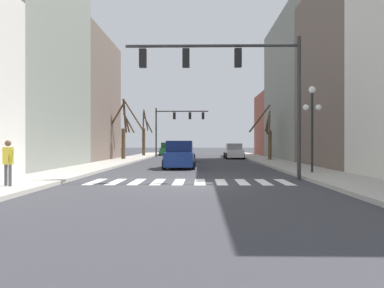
{
  "coord_description": "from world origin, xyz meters",
  "views": [
    {
      "loc": [
        0.47,
        -15.0,
        1.66
      ],
      "look_at": [
        -0.38,
        22.96,
        1.57
      ],
      "focal_mm": 35.0,
      "sensor_mm": 36.0,
      "label": 1
    }
  ],
  "objects_px": {
    "car_driving_toward_lane": "(168,149)",
    "street_tree_right_mid": "(144,136)",
    "car_parked_right_near": "(184,151)",
    "pedestrian_on_right_sidewalk": "(8,159)",
    "traffic_signal_near": "(234,73)",
    "car_parked_left_far": "(184,154)",
    "street_tree_left_near": "(268,133)",
    "car_driving_away_lane": "(234,151)",
    "street_lamp_right_corner": "(312,112)",
    "car_parked_right_mid": "(180,156)",
    "street_tree_right_far": "(124,130)",
    "traffic_signal_far": "(176,121)"
  },
  "relations": [
    {
      "from": "street_lamp_right_corner",
      "to": "pedestrian_on_right_sidewalk",
      "type": "bearing_deg",
      "value": -152.78
    },
    {
      "from": "car_driving_away_lane",
      "to": "street_tree_left_near",
      "type": "xyz_separation_m",
      "value": [
        2.64,
        -5.69,
        1.85
      ]
    },
    {
      "from": "car_driving_away_lane",
      "to": "car_driving_toward_lane",
      "type": "bearing_deg",
      "value": 35.71
    },
    {
      "from": "car_parked_right_near",
      "to": "street_tree_right_mid",
      "type": "relative_size",
      "value": 0.85
    },
    {
      "from": "street_tree_right_far",
      "to": "street_tree_left_near",
      "type": "bearing_deg",
      "value": -6.27
    },
    {
      "from": "traffic_signal_far",
      "to": "car_parked_right_mid",
      "type": "bearing_deg",
      "value": -85.53
    },
    {
      "from": "car_driving_toward_lane",
      "to": "street_tree_left_near",
      "type": "relative_size",
      "value": 0.92
    },
    {
      "from": "street_tree_right_mid",
      "to": "car_parked_left_far",
      "type": "bearing_deg",
      "value": -67.6
    },
    {
      "from": "street_lamp_right_corner",
      "to": "car_driving_toward_lane",
      "type": "xyz_separation_m",
      "value": [
        -10.3,
        32.02,
        -2.49
      ]
    },
    {
      "from": "traffic_signal_near",
      "to": "pedestrian_on_right_sidewalk",
      "type": "xyz_separation_m",
      "value": [
        -8.31,
        -3.9,
        -3.74
      ]
    },
    {
      "from": "traffic_signal_near",
      "to": "car_parked_right_mid",
      "type": "relative_size",
      "value": 1.93
    },
    {
      "from": "car_parked_left_far",
      "to": "car_parked_right_near",
      "type": "height_order",
      "value": "car_parked_right_near"
    },
    {
      "from": "pedestrian_on_right_sidewalk",
      "to": "street_tree_right_mid",
      "type": "distance_m",
      "value": 33.24
    },
    {
      "from": "car_driving_away_lane",
      "to": "street_lamp_right_corner",
      "type": "bearing_deg",
      "value": -173.93
    },
    {
      "from": "car_parked_right_near",
      "to": "car_parked_right_mid",
      "type": "bearing_deg",
      "value": 1.77
    },
    {
      "from": "car_parked_left_far",
      "to": "pedestrian_on_right_sidewalk",
      "type": "distance_m",
      "value": 20.58
    },
    {
      "from": "car_parked_left_far",
      "to": "street_tree_left_near",
      "type": "distance_m",
      "value": 8.1
    },
    {
      "from": "street_tree_right_mid",
      "to": "car_parked_right_near",
      "type": "bearing_deg",
      "value": -33.27
    },
    {
      "from": "car_parked_right_near",
      "to": "traffic_signal_near",
      "type": "bearing_deg",
      "value": 7.54
    },
    {
      "from": "pedestrian_on_right_sidewalk",
      "to": "car_parked_left_far",
      "type": "bearing_deg",
      "value": 109.19
    },
    {
      "from": "street_lamp_right_corner",
      "to": "car_driving_away_lane",
      "type": "relative_size",
      "value": 0.94
    },
    {
      "from": "car_parked_left_far",
      "to": "traffic_signal_near",
      "type": "bearing_deg",
      "value": 10.58
    },
    {
      "from": "car_driving_toward_lane",
      "to": "street_tree_right_mid",
      "type": "bearing_deg",
      "value": 155.03
    },
    {
      "from": "car_driving_toward_lane",
      "to": "street_tree_right_far",
      "type": "distance_m",
      "value": 15.85
    },
    {
      "from": "car_parked_right_mid",
      "to": "car_driving_toward_lane",
      "type": "relative_size",
      "value": 0.88
    },
    {
      "from": "car_parked_right_near",
      "to": "pedestrian_on_right_sidewalk",
      "type": "distance_m",
      "value": 30.3
    },
    {
      "from": "car_parked_left_far",
      "to": "street_tree_left_near",
      "type": "xyz_separation_m",
      "value": [
        7.7,
        1.69,
        1.89
      ]
    },
    {
      "from": "street_lamp_right_corner",
      "to": "street_tree_right_far",
      "type": "height_order",
      "value": "street_tree_right_far"
    },
    {
      "from": "traffic_signal_far",
      "to": "car_parked_right_near",
      "type": "relative_size",
      "value": 1.32
    },
    {
      "from": "street_lamp_right_corner",
      "to": "car_driving_toward_lane",
      "type": "height_order",
      "value": "street_lamp_right_corner"
    },
    {
      "from": "traffic_signal_near",
      "to": "street_lamp_right_corner",
      "type": "height_order",
      "value": "traffic_signal_near"
    },
    {
      "from": "street_lamp_right_corner",
      "to": "car_driving_away_lane",
      "type": "xyz_separation_m",
      "value": [
        -2.21,
        20.78,
        -2.54
      ]
    },
    {
      "from": "car_driving_toward_lane",
      "to": "street_tree_right_far",
      "type": "height_order",
      "value": "street_tree_right_far"
    },
    {
      "from": "traffic_signal_near",
      "to": "car_parked_right_near",
      "type": "xyz_separation_m",
      "value": [
        -3.44,
        26.01,
        -4.04
      ]
    },
    {
      "from": "car_parked_right_near",
      "to": "street_tree_left_near",
      "type": "distance_m",
      "value": 11.81
    },
    {
      "from": "car_parked_right_mid",
      "to": "car_parked_left_far",
      "type": "bearing_deg",
      "value": -179.26
    },
    {
      "from": "pedestrian_on_right_sidewalk",
      "to": "street_tree_right_far",
      "type": "height_order",
      "value": "street_tree_right_far"
    },
    {
      "from": "car_parked_right_near",
      "to": "pedestrian_on_right_sidewalk",
      "type": "xyz_separation_m",
      "value": [
        -4.87,
        -29.91,
        0.3
      ]
    },
    {
      "from": "car_parked_right_near",
      "to": "pedestrian_on_right_sidewalk",
      "type": "bearing_deg",
      "value": -9.24
    },
    {
      "from": "car_parked_right_mid",
      "to": "car_driving_away_lane",
      "type": "height_order",
      "value": "car_parked_right_mid"
    },
    {
      "from": "traffic_signal_far",
      "to": "street_tree_right_mid",
      "type": "xyz_separation_m",
      "value": [
        -3.98,
        0.86,
        -1.87
      ]
    },
    {
      "from": "street_lamp_right_corner",
      "to": "car_parked_right_near",
      "type": "bearing_deg",
      "value": 108.24
    },
    {
      "from": "car_driving_toward_lane",
      "to": "street_tree_left_near",
      "type": "bearing_deg",
      "value": -147.64
    },
    {
      "from": "car_parked_right_mid",
      "to": "car_driving_toward_lane",
      "type": "xyz_separation_m",
      "value": [
        -3.14,
        26.96,
        -0.03
      ]
    },
    {
      "from": "car_parked_left_far",
      "to": "car_driving_toward_lane",
      "type": "distance_m",
      "value": 18.87
    },
    {
      "from": "car_driving_away_lane",
      "to": "traffic_signal_far",
      "type": "bearing_deg",
      "value": 52.19
    },
    {
      "from": "street_tree_right_far",
      "to": "street_tree_right_mid",
      "type": "relative_size",
      "value": 1.02
    },
    {
      "from": "traffic_signal_far",
      "to": "street_tree_right_far",
      "type": "height_order",
      "value": "street_tree_right_far"
    },
    {
      "from": "car_driving_away_lane",
      "to": "street_tree_left_near",
      "type": "height_order",
      "value": "street_tree_left_near"
    },
    {
      "from": "traffic_signal_near",
      "to": "car_parked_right_mid",
      "type": "distance_m",
      "value": 9.1
    }
  ]
}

